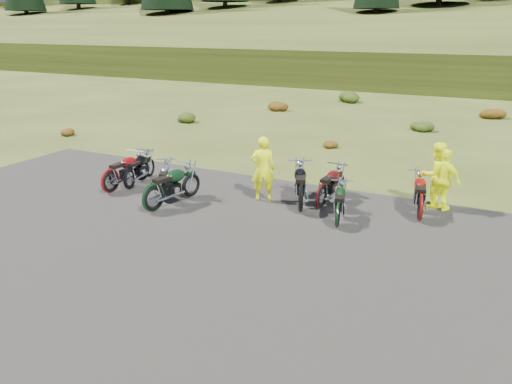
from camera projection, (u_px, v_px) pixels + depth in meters
The scene contains 22 objects.
ground at pixel (229, 222), 13.16m from camera, with size 300.00×300.00×0.00m, color #374216.
gravel_pad at pixel (186, 252), 11.47m from camera, with size 20.00×12.00×0.04m, color black.
hill_slope at pixel (452, 70), 55.44m from camera, with size 300.00×46.00×3.00m, color #2C3913, non-canonical shape.
hill_plateau at pixel (485, 48), 106.18m from camera, with size 300.00×90.00×9.17m, color #2C3913.
shrub_0 at pixel (69, 131), 23.28m from camera, with size 0.77×0.77×0.45m, color #60280C.
shrub_1 at pixel (186, 116), 26.50m from camera, with size 1.03×1.03×0.61m, color #24370D.
shrub_2 at pixel (277, 105), 29.72m from camera, with size 1.30×1.30×0.77m, color #60280C.
shrub_3 at pixel (350, 95), 32.94m from camera, with size 1.56×1.56×0.92m, color #24370D.
shrub_4 at pixel (329, 142), 21.04m from camera, with size 0.77×0.77×0.45m, color #60280C.
shrub_5 at pixel (421, 125), 24.26m from camera, with size 1.03×1.03×0.61m, color #24370D.
shrub_6 at pixel (492, 111), 27.48m from camera, with size 1.30×1.30×0.77m, color #60280C.
motorcycle_0 at pixel (131, 190), 15.75m from camera, with size 1.98×0.66×1.04m, color black, non-canonical shape.
motorcycle_1 at pixel (112, 193), 15.41m from camera, with size 2.12×0.71×1.11m, color maroon, non-canonical shape.
motorcycle_2 at pixel (154, 212), 13.88m from camera, with size 2.25×0.75×1.18m, color black, non-canonical shape.
motorcycle_3 at pixel (163, 200), 14.81m from camera, with size 1.89×0.63×0.99m, color #B6B6BB, non-canonical shape.
motorcycle_4 at pixel (321, 209), 14.13m from camera, with size 2.03×0.68×1.06m, color #420B0B, non-canonical shape.
motorcycle_5 at pixel (300, 213), 13.85m from camera, with size 2.25×0.75×1.18m, color black, non-canonical shape.
motorcycle_6 at pixel (419, 221), 13.24m from camera, with size 2.08×0.69×1.09m, color maroon, non-canonical shape.
motorcycle_7 at pixel (337, 228), 12.82m from camera, with size 1.85×0.62×0.97m, color black, non-canonical shape.
person_middle at pixel (263, 170), 14.47m from camera, with size 0.70×0.46×1.92m, color #F3FF0D.
person_right_a at pixel (435, 176), 13.99m from camera, with size 0.90×0.70×1.86m, color #F3FF0D.
person_right_b at pixel (444, 181), 13.74m from camera, with size 1.01×0.42×1.72m, color #F3FF0D.
Camera 1 is at (6.13, -10.58, 4.99)m, focal length 35.00 mm.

